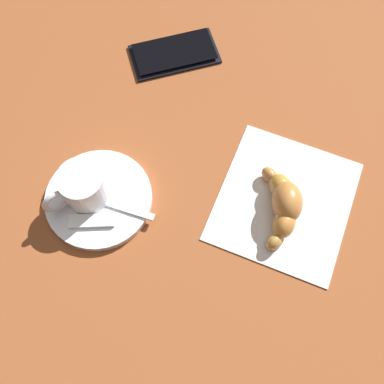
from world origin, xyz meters
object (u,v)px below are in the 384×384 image
at_px(espresso_cup, 82,187).
at_px(cell_phone, 174,53).
at_px(saucer, 99,199).
at_px(sugar_packet, 92,221).
at_px(napkin, 284,201).
at_px(teaspoon, 95,199).
at_px(croissant, 284,205).

distance_m(espresso_cup, cell_phone, 0.27).
xyz_separation_m(saucer, sugar_packet, (0.00, -0.03, 0.01)).
bearing_deg(sugar_packet, espresso_cup, 102.61).
distance_m(saucer, cell_phone, 0.26).
height_order(saucer, espresso_cup, espresso_cup).
distance_m(napkin, cell_phone, 0.29).
xyz_separation_m(saucer, teaspoon, (-0.00, -0.00, 0.01)).
xyz_separation_m(sugar_packet, napkin, (0.24, 0.07, -0.01)).
bearing_deg(sugar_packet, saucer, 79.49).
height_order(sugar_packet, cell_phone, sugar_packet).
height_order(espresso_cup, cell_phone, espresso_cup).
height_order(napkin, cell_phone, cell_phone).
bearing_deg(croissant, cell_phone, 127.75).
height_order(espresso_cup, croissant, espresso_cup).
xyz_separation_m(teaspoon, croissant, (0.24, 0.03, 0.01)).
height_order(napkin, croissant, croissant).
relative_size(espresso_cup, napkin, 0.40).
height_order(teaspoon, sugar_packet, teaspoon).
bearing_deg(saucer, sugar_packet, -89.48).
bearing_deg(napkin, espresso_cup, -172.03).
distance_m(sugar_packet, napkin, 0.25).
bearing_deg(napkin, croissant, -104.96).
xyz_separation_m(saucer, napkin, (0.24, 0.04, -0.00)).
bearing_deg(cell_phone, saucer, -102.69).
bearing_deg(espresso_cup, napkin, 7.97).
height_order(espresso_cup, sugar_packet, espresso_cup).
bearing_deg(napkin, saucer, -171.50).
bearing_deg(napkin, cell_phone, 130.22).
relative_size(teaspoon, croissant, 1.01).
distance_m(saucer, croissant, 0.24).
xyz_separation_m(sugar_packet, croissant, (0.24, 0.06, 0.01)).
distance_m(napkin, croissant, 0.03).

